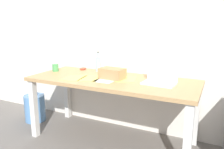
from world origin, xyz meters
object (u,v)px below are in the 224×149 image
at_px(cardboard_box, 112,74).
at_px(coffee_mug, 55,68).
at_px(desk, 112,87).
at_px(laptop_right, 160,79).
at_px(water_cooler_jug, 35,108).
at_px(beer_bottle, 98,64).
at_px(computer_mouse, 83,69).

distance_m(cardboard_box, coffee_mug, 0.86).
relative_size(desk, coffee_mug, 20.17).
bearing_deg(laptop_right, water_cooler_jug, -179.67).
bearing_deg(laptop_right, desk, -177.16).
height_order(desk, water_cooler_jug, desk).
bearing_deg(desk, coffee_mug, 176.78).
bearing_deg(laptop_right, coffee_mug, 179.13).
bearing_deg(laptop_right, cardboard_box, -177.73).
bearing_deg(coffee_mug, desk, -3.22).
xyz_separation_m(beer_bottle, cardboard_box, (0.34, -0.28, -0.04)).
height_order(computer_mouse, coffee_mug, coffee_mug).
bearing_deg(desk, computer_mouse, 153.85).
height_order(beer_bottle, coffee_mug, beer_bottle).
distance_m(desk, coffee_mug, 0.87).
distance_m(desk, water_cooler_jug, 1.33).
distance_m(laptop_right, computer_mouse, 1.15).
bearing_deg(coffee_mug, cardboard_box, -2.85).
bearing_deg(computer_mouse, cardboard_box, 1.85).
xyz_separation_m(desk, computer_mouse, (-0.58, 0.28, 0.11)).
relative_size(beer_bottle, computer_mouse, 2.58).
bearing_deg(water_cooler_jug, coffee_mug, 4.56).
bearing_deg(computer_mouse, beer_bottle, 28.86).
height_order(beer_bottle, cardboard_box, beer_bottle).
bearing_deg(desk, water_cooler_jug, 179.23).
xyz_separation_m(cardboard_box, coffee_mug, (-0.85, 0.04, -0.01)).
bearing_deg(computer_mouse, water_cooler_jug, -130.81).
relative_size(beer_bottle, water_cooler_jug, 0.60).
xyz_separation_m(computer_mouse, coffee_mug, (-0.28, -0.23, 0.03)).
relative_size(computer_mouse, water_cooler_jug, 0.23).
xyz_separation_m(desk, cardboard_box, (0.00, 0.01, 0.15)).
xyz_separation_m(desk, coffee_mug, (-0.85, 0.05, 0.14)).
relative_size(coffee_mug, water_cooler_jug, 0.22).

